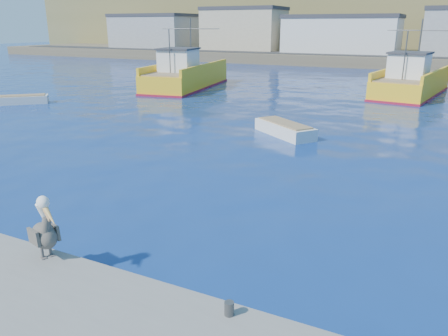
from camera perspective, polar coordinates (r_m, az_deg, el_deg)
name	(u,v)px	position (r m, az deg, el deg)	size (l,w,h in m)	color
ground	(189,237)	(13.35, -4.64, -8.97)	(260.00, 260.00, 0.00)	navy
dock_bollards	(133,279)	(10.31, -11.79, -14.02)	(36.20, 0.20, 0.30)	#4C4C4C
far_shore	(425,12)	(119.52, 24.75, 18.02)	(200.00, 81.00, 24.00)	brown
trawler_yellow_a	(186,76)	(45.21, -5.04, 11.87)	(6.53, 14.00, 6.79)	yellow
trawler_yellow_b	(411,83)	(43.67, 23.21, 10.22)	(6.23, 13.12, 6.68)	yellow
skiff_left	(22,100)	(39.28, -24.85, 8.03)	(3.81, 3.66, 0.85)	silver
skiff_mid	(285,130)	(25.55, 7.93, 4.93)	(4.27, 3.69, 0.92)	silver
pelican	(44,231)	(11.77, -22.40, -7.61)	(1.36, 0.86, 1.71)	#595451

